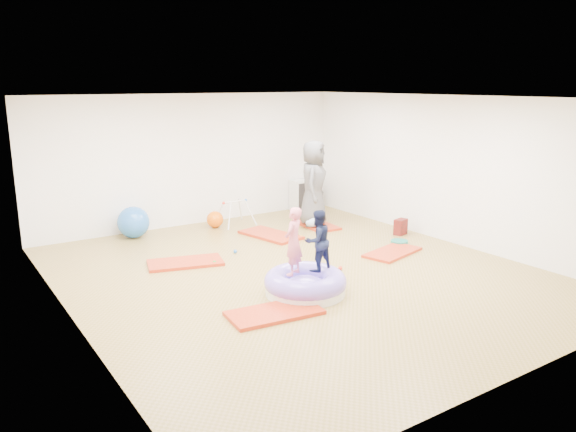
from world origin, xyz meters
TOP-DOWN VIEW (x-y plane):
  - room at (0.00, 0.00)m, footprint 7.01×8.01m
  - gym_mat_front_left at (-1.21, -1.20)m, footprint 1.31×0.76m
  - gym_mat_mid_left at (-1.34, 1.46)m, footprint 1.37×0.94m
  - gym_mat_center_back at (0.82, 2.17)m, footprint 0.90×1.40m
  - gym_mat_right at (2.04, -0.06)m, footprint 1.26×0.85m
  - gym_mat_rear_right at (2.09, 2.33)m, footprint 0.65×1.19m
  - inflatable_cushion at (-0.43, -0.80)m, footprint 1.21×1.21m
  - child_pink at (-0.58, -0.70)m, footprint 0.44×0.39m
  - child_navy at (-0.19, -0.76)m, footprint 0.46×0.37m
  - adult_caregiver at (1.99, 2.31)m, footprint 1.03×1.03m
  - infant at (1.89, 2.11)m, footprint 0.40×0.40m
  - ball_pit_balls at (0.46, 0.78)m, footprint 2.85×2.61m
  - exercise_ball_blue at (-1.50, 3.60)m, footprint 0.63×0.63m
  - exercise_ball_orange at (0.20, 3.42)m, footprint 0.36×0.36m
  - infant_play_gym at (0.63, 3.31)m, footprint 0.72×0.68m
  - cube_shelf at (2.84, 3.79)m, footprint 0.74×0.36m
  - balance_disc at (2.58, 0.32)m, footprint 0.33×0.33m
  - backpack at (3.10, 0.81)m, footprint 0.31×0.23m
  - yellow_toy at (-1.60, -1.12)m, footprint 0.20×0.20m

SIDE VIEW (x-z plane):
  - yellow_toy at x=-1.60m, z-range 0.00..0.03m
  - gym_mat_rear_right at x=2.09m, z-range 0.00..0.05m
  - gym_mat_right at x=2.04m, z-range 0.00..0.05m
  - gym_mat_front_left at x=-1.21m, z-range 0.00..0.05m
  - gym_mat_mid_left at x=-1.34m, z-range 0.00..0.05m
  - gym_mat_center_back at x=0.82m, z-range 0.00..0.05m
  - ball_pit_balls at x=0.46m, z-range 0.00..0.07m
  - balance_disc at x=2.58m, z-range 0.00..0.07m
  - inflatable_cushion at x=-0.43m, z-range -0.04..0.34m
  - backpack at x=3.10m, z-range 0.00..0.32m
  - infant at x=1.89m, z-range 0.05..0.28m
  - exercise_ball_orange at x=0.20m, z-range 0.00..0.36m
  - exercise_ball_blue at x=-1.50m, z-range 0.00..0.63m
  - infant_play_gym at x=0.63m, z-range 0.09..0.64m
  - cube_shelf at x=2.84m, z-range 0.00..0.74m
  - child_navy at x=-0.19m, z-range 0.35..1.27m
  - child_pink at x=-0.58m, z-range 0.35..1.35m
  - adult_caregiver at x=1.99m, z-range 0.05..1.85m
  - room at x=0.00m, z-range 0.00..2.80m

